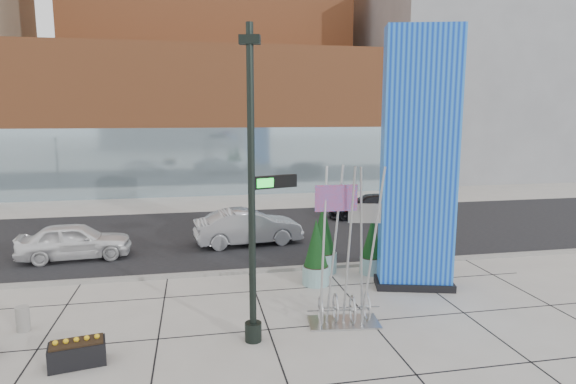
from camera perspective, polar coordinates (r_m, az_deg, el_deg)
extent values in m
plane|color=#9E9991|center=(14.82, -6.88, -14.59)|extent=(160.00, 160.00, 0.00)
cube|color=black|center=(24.30, -8.64, -5.09)|extent=(80.00, 12.00, 0.02)
cube|color=gray|center=(18.53, -7.81, -9.47)|extent=(80.00, 0.30, 0.12)
cube|color=#AB5C31|center=(40.59, -8.47, 8.44)|extent=(34.00, 10.00, 11.00)
cube|color=#8CA5B2|center=(35.96, -8.00, 3.58)|extent=(34.00, 0.60, 5.00)
cube|color=slate|center=(52.98, 19.92, 11.95)|extent=(20.00, 18.00, 18.00)
cube|color=#0C36C0|center=(16.74, 15.24, 3.52)|extent=(2.62, 1.58, 8.80)
cube|color=black|center=(17.66, 14.65, -10.42)|extent=(2.86, 1.82, 0.24)
cylinder|color=black|center=(12.19, -4.35, 0.26)|extent=(0.18, 0.18, 8.15)
cylinder|color=black|center=(13.33, -4.14, -16.18)|extent=(0.45, 0.45, 0.51)
cube|color=black|center=(12.18, -4.57, 17.56)|extent=(0.55, 0.36, 0.22)
cube|color=#B5B7BA|center=(14.46, 6.61, -15.09)|extent=(2.13, 1.25, 0.06)
cylinder|color=#B5B7BA|center=(13.34, 4.38, -6.78)|extent=(0.07, 0.07, 4.59)
cylinder|color=#B5B7BA|center=(13.74, 5.51, -6.32)|extent=(0.07, 0.07, 4.59)
cylinder|color=#B5B7BA|center=(13.63, 7.27, -6.47)|extent=(0.07, 0.07, 4.59)
cylinder|color=#B5B7BA|center=(14.02, 8.53, -6.07)|extent=(0.07, 0.07, 4.59)
cylinder|color=#B5B7BA|center=(13.72, 10.02, -6.44)|extent=(0.07, 0.07, 4.59)
torus|color=#B5B7BA|center=(14.04, 3.99, -13.99)|extent=(0.16, 0.84, 0.84)
torus|color=#B5B7BA|center=(14.32, 5.63, -13.53)|extent=(0.16, 0.84, 0.84)
torus|color=#B5B7BA|center=(14.29, 7.66, -13.62)|extent=(0.16, 0.84, 0.84)
torus|color=#B5B7BA|center=(14.59, 9.18, -13.16)|extent=(0.16, 0.84, 0.84)
cube|color=red|center=(13.31, 5.77, -0.75)|extent=(1.20, 0.10, 0.74)
cube|color=#B5B7BA|center=(13.74, 8.93, -2.45)|extent=(0.91, 0.25, 0.55)
cylinder|color=gray|center=(15.65, -28.92, -13.01)|extent=(0.36, 0.36, 0.70)
cylinder|color=black|center=(16.95, -4.19, -4.72)|extent=(0.09, 0.09, 3.79)
cube|color=black|center=(16.74, -1.50, 1.10)|extent=(1.78, 0.66, 0.45)
cube|color=#19D833|center=(16.58, -2.67, 1.02)|extent=(0.61, 0.20, 0.32)
cylinder|color=#82ADAE|center=(18.71, 9.85, -8.53)|extent=(0.88, 0.88, 0.62)
cylinder|color=black|center=(18.62, 9.88, -7.63)|extent=(0.81, 0.81, 0.05)
cone|color=black|center=(18.40, 9.95, -5.26)|extent=(0.79, 0.79, 1.59)
cylinder|color=#82ADAE|center=(17.30, 3.30, -9.81)|extent=(0.95, 0.95, 0.66)
cylinder|color=black|center=(17.20, 3.31, -8.77)|extent=(0.87, 0.87, 0.06)
cone|color=black|center=(16.96, 3.34, -6.03)|extent=(0.85, 0.85, 1.70)
cylinder|color=#82ADAE|center=(18.63, 4.11, -8.28)|extent=(1.07, 1.07, 0.75)
cylinder|color=black|center=(18.52, 4.12, -7.17)|extent=(0.99, 0.99, 0.06)
cone|color=black|center=(18.27, 4.16, -4.27)|extent=(0.97, 0.97, 1.93)
cube|color=black|center=(13.19, -23.69, -17.17)|extent=(1.38, 0.87, 0.55)
cube|color=black|center=(13.07, -23.77, -16.01)|extent=(1.27, 0.76, 0.06)
imported|color=white|center=(21.92, -23.93, -5.35)|extent=(4.57, 2.15, 1.51)
imported|color=#A3A5AB|center=(22.33, -4.74, -4.18)|extent=(5.08, 2.29, 1.62)
imported|color=black|center=(28.17, 9.65, -1.72)|extent=(5.05, 2.87, 1.38)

